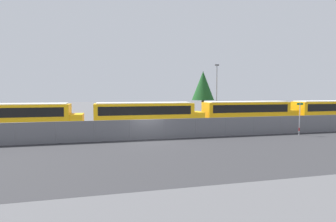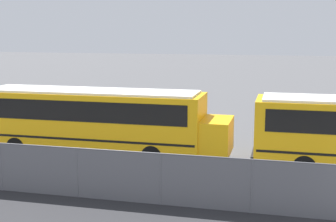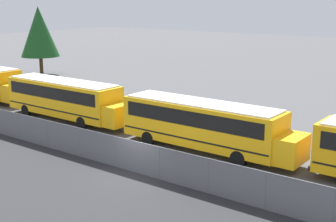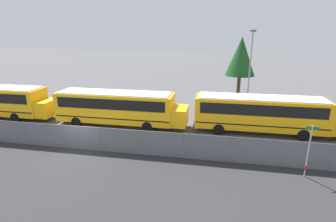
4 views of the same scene
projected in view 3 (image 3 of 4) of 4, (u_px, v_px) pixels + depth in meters
ground_plane at (137, 173)px, 25.36m from camera, size 200.00×200.00×0.00m
road_strip at (49, 212)px, 20.70m from camera, size 109.20×12.00×0.01m
fence at (137, 157)px, 25.14m from camera, size 75.27×0.07×1.80m
school_bus_1 at (65, 97)px, 36.25m from camera, size 11.93×2.57×3.09m
school_bus_2 at (204, 123)px, 28.62m from camera, size 11.93×2.57×3.09m
tree_1 at (39, 32)px, 57.30m from camera, size 4.68×4.68×8.39m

